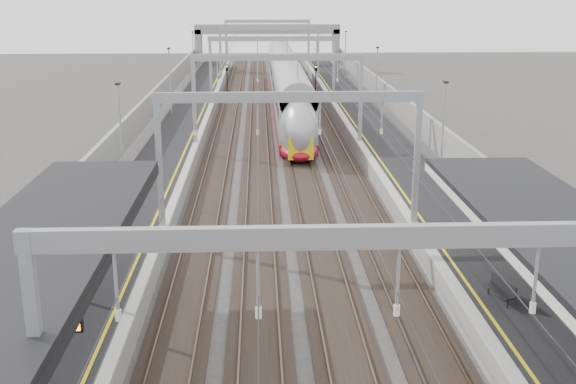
{
  "coord_description": "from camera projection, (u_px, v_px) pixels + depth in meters",
  "views": [
    {
      "loc": [
        -1.45,
        -12.24,
        12.41
      ],
      "look_at": [
        0.0,
        23.09,
        2.33
      ],
      "focal_mm": 45.0,
      "sensor_mm": 36.0,
      "label": 1
    }
  ],
  "objects": [
    {
      "name": "wall_right",
      "position": [
        415.0,
        125.0,
        58.46
      ],
      "size": [
        0.3,
        120.0,
        3.2
      ],
      "primitive_type": "cube",
      "color": "gray",
      "rests_on": "ground"
    },
    {
      "name": "train",
      "position": [
        287.0,
        89.0,
        74.26
      ],
      "size": [
        2.89,
        52.62,
        4.56
      ],
      "color": "maroon",
      "rests_on": "ground"
    },
    {
      "name": "platform_right",
      "position": [
        375.0,
        139.0,
        58.64
      ],
      "size": [
        4.0,
        120.0,
        1.0
      ],
      "primitive_type": "cube",
      "color": "black",
      "rests_on": "ground"
    },
    {
      "name": "signal_green",
      "position": [
        227.0,
        73.0,
        86.21
      ],
      "size": [
        0.32,
        0.32,
        3.48
      ],
      "color": "black",
      "rests_on": "ground"
    },
    {
      "name": "signal_red_near",
      "position": [
        300.0,
        80.0,
        80.47
      ],
      "size": [
        0.32,
        0.32,
        3.48
      ],
      "color": "black",
      "rests_on": "ground"
    },
    {
      "name": "platform_left",
      "position": [
        178.0,
        140.0,
        58.01
      ],
      "size": [
        4.0,
        120.0,
        1.0
      ],
      "primitive_type": "cube",
      "color": "black",
      "rests_on": "ground"
    },
    {
      "name": "bench",
      "position": [
        501.0,
        288.0,
        27.06
      ],
      "size": [
        0.82,
        1.72,
        0.86
      ],
      "color": "black",
      "rests_on": "platform_right"
    },
    {
      "name": "overhead_line",
      "position": [
        275.0,
        61.0,
        63.13
      ],
      "size": [
        13.0,
        140.0,
        6.6
      ],
      "color": "#919399",
      "rests_on": "platform_left"
    },
    {
      "name": "tracks",
      "position": [
        277.0,
        145.0,
        58.45
      ],
      "size": [
        11.4,
        140.0,
        0.2
      ],
      "color": "black",
      "rests_on": "ground"
    },
    {
      "name": "signal_red_far",
      "position": [
        316.0,
        74.0,
        85.91
      ],
      "size": [
        0.32,
        0.32,
        3.48
      ],
      "color": "black",
      "rests_on": "ground"
    },
    {
      "name": "overbridge",
      "position": [
        267.0,
        35.0,
        109.85
      ],
      "size": [
        22.0,
        2.2,
        6.9
      ],
      "color": "gray",
      "rests_on": "ground"
    },
    {
      "name": "wall_left",
      "position": [
        137.0,
        127.0,
        57.58
      ],
      "size": [
        0.3,
        120.0,
        3.2
      ],
      "primitive_type": "cube",
      "color": "gray",
      "rests_on": "ground"
    }
  ]
}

